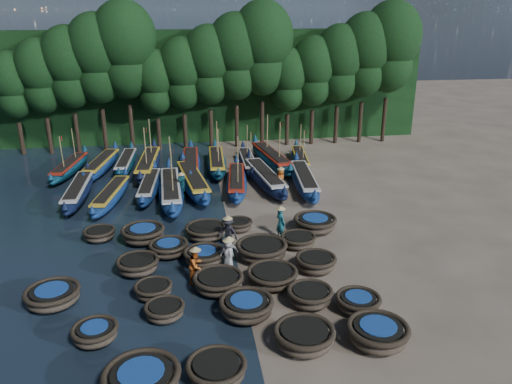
{
  "coord_description": "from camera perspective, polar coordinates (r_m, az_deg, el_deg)",
  "views": [
    {
      "loc": [
        -2.21,
        -23.72,
        11.69
      ],
      "look_at": [
        1.87,
        4.33,
        1.3
      ],
      "focal_mm": 35.0,
      "sensor_mm": 36.0,
      "label": 1
    }
  ],
  "objects": [
    {
      "name": "tree_4",
      "position": [
        44.07,
        -14.78,
        15.57
      ],
      "size": [
        5.34,
        5.34,
        12.58
      ],
      "color": "black",
      "rests_on": "ground"
    },
    {
      "name": "long_boat_7",
      "position": [
        35.01,
        1.03,
        1.66
      ],
      "size": [
        2.68,
        8.91,
        1.58
      ],
      "rotation": [
        0.0,
        0.0,
        0.13
      ],
      "color": "#0F1C39",
      "rests_on": "ground"
    },
    {
      "name": "coracle_3",
      "position": [
        19.04,
        5.53,
        -16.11
      ],
      "size": [
        2.8,
        2.8,
        0.81
      ],
      "rotation": [
        0.0,
        0.0,
        0.41
      ],
      "color": "brown",
      "rests_on": "ground"
    },
    {
      "name": "long_boat_5",
      "position": [
        34.46,
        -7.21,
        1.22
      ],
      "size": [
        2.89,
        9.09,
        1.62
      ],
      "rotation": [
        0.0,
        0.0,
        0.15
      ],
      "color": "navy",
      "rests_on": "ground"
    },
    {
      "name": "coracle_21",
      "position": [
        27.29,
        -12.77,
        -4.66
      ],
      "size": [
        2.39,
        2.39,
        0.83
      ],
      "rotation": [
        0.0,
        0.0,
        -0.12
      ],
      "color": "brown",
      "rests_on": "ground"
    },
    {
      "name": "coracle_23",
      "position": [
        27.99,
        -2.0,
        -3.76
      ],
      "size": [
        1.91,
        1.91,
        0.63
      ],
      "rotation": [
        0.0,
        0.0,
        0.41
      ],
      "color": "brown",
      "rests_on": "ground"
    },
    {
      "name": "coracle_8",
      "position": [
        21.44,
        6.19,
        -11.69
      ],
      "size": [
        2.1,
        2.1,
        0.75
      ],
      "rotation": [
        0.0,
        0.0,
        -0.19
      ],
      "color": "brown",
      "rests_on": "ground"
    },
    {
      "name": "coracle_4",
      "position": [
        19.6,
        13.74,
        -15.4
      ],
      "size": [
        2.43,
        2.43,
        0.84
      ],
      "rotation": [
        0.0,
        0.0,
        0.13
      ],
      "color": "brown",
      "rests_on": "ground"
    },
    {
      "name": "tree_3",
      "position": [
        44.42,
        -17.74,
        14.44
      ],
      "size": [
        4.92,
        4.92,
        11.6
      ],
      "color": "black",
      "rests_on": "ground"
    },
    {
      "name": "tree_10",
      "position": [
        45.05,
        3.69,
        12.79
      ],
      "size": [
        3.68,
        3.68,
        8.68
      ],
      "color": "black",
      "rests_on": "ground"
    },
    {
      "name": "long_boat_8",
      "position": [
        34.65,
        5.55,
        1.34
      ],
      "size": [
        2.25,
        8.74,
        1.54
      ],
      "rotation": [
        0.0,
        0.0,
        -0.08
      ],
      "color": "navy",
      "rests_on": "ground"
    },
    {
      "name": "coracle_22",
      "position": [
        27.16,
        -5.76,
        -4.46
      ],
      "size": [
        2.77,
        2.77,
        0.76
      ],
      "rotation": [
        0.0,
        0.0,
        -0.41
      ],
      "color": "brown",
      "rests_on": "ground"
    },
    {
      "name": "tree_14",
      "position": [
        47.54,
        15.12,
        15.83
      ],
      "size": [
        5.34,
        5.34,
        12.58
      ],
      "color": "black",
      "rests_on": "ground"
    },
    {
      "name": "long_boat_6",
      "position": [
        34.34,
        -2.23,
        1.18
      ],
      "size": [
        2.29,
        8.11,
        3.46
      ],
      "rotation": [
        0.0,
        0.0,
        -0.11
      ],
      "color": "navy",
      "rests_on": "ground"
    },
    {
      "name": "tree_2",
      "position": [
        44.89,
        -20.62,
        13.31
      ],
      "size": [
        4.51,
        4.51,
        10.63
      ],
      "color": "black",
      "rests_on": "ground"
    },
    {
      "name": "fisherman_0",
      "position": [
        23.79,
        -3.2,
        -6.99
      ],
      "size": [
        0.72,
        0.89,
        1.79
      ],
      "rotation": [
        0.0,
        0.0,
        5.02
      ],
      "color": "beige",
      "rests_on": "ground"
    },
    {
      "name": "coracle_6",
      "position": [
        20.83,
        -10.4,
        -13.17
      ],
      "size": [
        1.84,
        1.84,
        0.65
      ],
      "rotation": [
        0.0,
        0.0,
        -0.25
      ],
      "color": "brown",
      "rests_on": "ground"
    },
    {
      "name": "tree_5",
      "position": [
        44.16,
        -11.44,
        12.3
      ],
      "size": [
        3.68,
        3.68,
        8.68
      ],
      "color": "black",
      "rests_on": "ground"
    },
    {
      "name": "long_boat_14",
      "position": [
        38.87,
        -4.51,
        3.43
      ],
      "size": [
        1.75,
        8.33,
        3.54
      ],
      "rotation": [
        0.0,
        0.0,
        -0.04
      ],
      "color": "navy",
      "rests_on": "ground"
    },
    {
      "name": "coracle_16",
      "position": [
        25.6,
        -9.96,
        -6.31
      ],
      "size": [
        2.22,
        2.22,
        0.73
      ],
      "rotation": [
        0.0,
        0.0,
        0.24
      ],
      "color": "brown",
      "rests_on": "ground"
    },
    {
      "name": "long_boat_16",
      "position": [
        39.68,
        1.72,
        3.9
      ],
      "size": [
        2.91,
        8.96,
        3.85
      ],
      "rotation": [
        0.0,
        0.0,
        0.15
      ],
      "color": "navy",
      "rests_on": "ground"
    },
    {
      "name": "tree_0",
      "position": [
        46.2,
        -26.08,
        11.03
      ],
      "size": [
        3.68,
        3.68,
        8.68
      ],
      "color": "black",
      "rests_on": "ground"
    },
    {
      "name": "fisherman_4",
      "position": [
        23.85,
        -3.09,
        -6.89
      ],
      "size": [
        1.01,
        0.7,
        1.79
      ],
      "rotation": [
        0.0,
        0.0,
        0.37
      ],
      "color": "beige",
      "rests_on": "ground"
    },
    {
      "name": "coracle_20",
      "position": [
        28.13,
        -17.46,
        -4.58
      ],
      "size": [
        1.86,
        1.86,
        0.65
      ],
      "rotation": [
        0.0,
        0.0,
        0.21
      ],
      "color": "brown",
      "rests_on": "ground"
    },
    {
      "name": "tree_12",
      "position": [
        46.06,
        9.52,
        14.42
      ],
      "size": [
        4.51,
        4.51,
        10.63
      ],
      "color": "black",
      "rests_on": "ground"
    },
    {
      "name": "fisherman_3",
      "position": [
        25.9,
        -3.23,
        -4.57
      ],
      "size": [
        1.26,
        1.12,
        1.89
      ],
      "rotation": [
        0.0,
        0.0,
        5.7
      ],
      "color": "black",
      "rests_on": "ground"
    },
    {
      "name": "foliage_wall",
      "position": [
        47.75,
        -5.66,
        11.98
      ],
      "size": [
        40.0,
        3.0,
        10.0
      ],
      "primitive_type": "cube",
      "color": "black",
      "rests_on": "ground"
    },
    {
      "name": "coracle_7",
      "position": [
        20.57,
        -1.08,
        -12.96
      ],
      "size": [
        2.37,
        2.37,
        0.8
      ],
      "rotation": [
        0.0,
        0.0,
        0.15
      ],
      "color": "brown",
      "rests_on": "ground"
    },
    {
      "name": "long_boat_13",
      "position": [
        38.5,
        -7.46,
        3.19
      ],
      "size": [
        1.72,
        8.77,
        1.54
      ],
      "rotation": [
        0.0,
        0.0,
        -0.02
      ],
      "color": "navy",
      "rests_on": "ground"
    },
    {
      "name": "long_boat_12",
      "position": [
        38.95,
        -12.21,
        3.13
      ],
      "size": [
        2.13,
        9.01,
        3.83
      ],
      "rotation": [
        0.0,
        0.0,
        -0.06
      ],
      "color": "#0F1C39",
      "rests_on": "ground"
    },
    {
      "name": "coracle_5",
      "position": [
        20.15,
        -17.9,
        -15.08
      ],
      "size": [
        1.75,
        1.75,
        0.68
      ],
      "rotation": [
        0.0,
        0.0,
        0.09
      ],
      "color": "brown",
      "rests_on": "ground"
    },
    {
      "name": "coracle_11",
      "position": [
        22.25,
        -11.65,
        -10.89
      ],
      "size": [
        1.66,
        1.66,
        0.66
      ],
      "rotation": [
        0.0,
        0.0,
        -0.05
      ],
      "color": "brown",
      "rests_on": "ground"
    },
    {
      "name": "long_boat_2",
      "position": [
        33.27,
        -16.22,
        -0.35
      ],
      "size": [
        2.5,
        7.46,
        1.33
      ],
      "rotation": [
        0.0,
        0.0,
        -0.16
      ],
      "color": "navy",
      "rests_on": "ground"
    },
    {
      "name": "coracle_24",
      "position": [
        28.06,
        6.75,
        -3.56
      ],
      "size": [
        2.96,
        2.96,
        0.84
      ],
      "rotation": [
        0.0,
        0.0,
        -0.41
      ],
      "color": "brown",
      "rests_on": "ground"
    },
    {
      "name": "tree_11",
      "position": [
        45.49,
        6.63,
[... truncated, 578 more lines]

